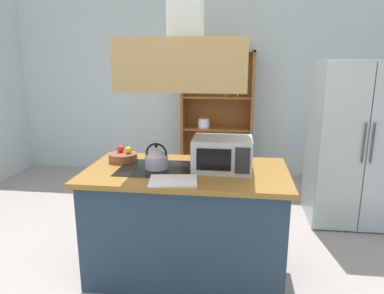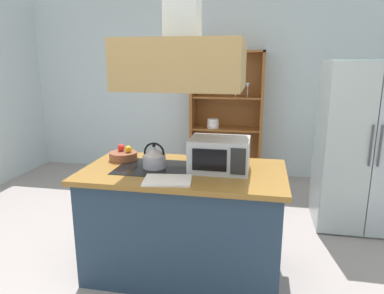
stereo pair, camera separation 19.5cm
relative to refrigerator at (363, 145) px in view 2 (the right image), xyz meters
The scene contains 10 objects.
ground_plane 2.44m from the refrigerator, 140.74° to the right, with size 7.80×7.80×0.00m, color #9C918D.
wall_back 2.40m from the refrigerator, 138.51° to the left, with size 6.00×0.12×2.70m, color silver.
kitchen_island 2.12m from the refrigerator, 142.92° to the right, with size 1.61×0.89×0.90m.
range_hood 2.28m from the refrigerator, 142.92° to the right, with size 0.90×0.70×1.16m.
refrigerator is the anchor object (origin of this frame).
dish_cabinet 2.07m from the refrigerator, 139.53° to the left, with size 1.05×0.40×1.88m.
kettle 2.28m from the refrigerator, 146.59° to the right, with size 0.19×0.19×0.21m.
cutting_board 2.31m from the refrigerator, 137.68° to the right, with size 0.34×0.24×0.02m, color white.
microwave 1.85m from the refrigerator, 138.39° to the right, with size 0.46×0.35×0.26m.
fruit_bowl 2.48m from the refrigerator, 154.20° to the right, with size 0.24×0.24×0.13m.
Camera 2 is at (0.69, -2.45, 1.75)m, focal length 33.19 mm.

